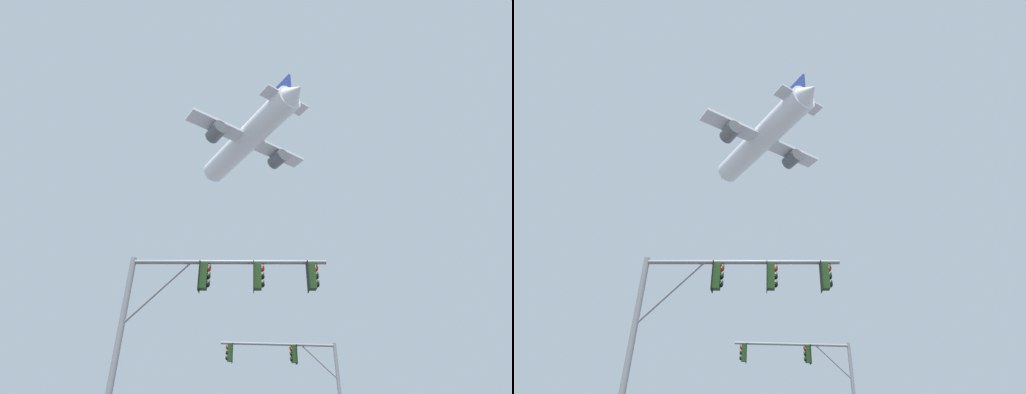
# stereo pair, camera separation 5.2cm
# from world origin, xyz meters

# --- Properties ---
(signal_pole_near) EXTENTS (6.91, 0.56, 6.52)m
(signal_pole_near) POSITION_xyz_m (-2.11, 8.41, 5.07)
(signal_pole_near) COLOR slate
(signal_pole_near) RESTS_ON ground
(signal_pole_far) EXTENTS (6.82, 0.99, 5.54)m
(signal_pole_far) POSITION_xyz_m (2.10, 18.85, 4.24)
(signal_pole_far) COLOR slate
(signal_pole_far) RESTS_ON ground
(airplane) EXTENTS (16.65, 21.57, 6.50)m
(airplane) POSITION_xyz_m (-0.91, 36.05, 35.48)
(airplane) COLOR white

